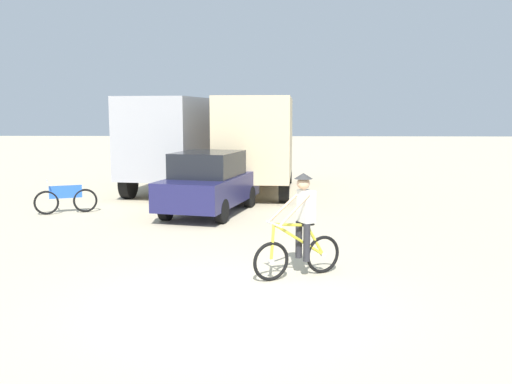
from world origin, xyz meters
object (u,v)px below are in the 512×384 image
(box_truck_grey_hauler, at_px, (178,139))
(bicycle_spare, at_px, (66,200))
(box_truck_tan_camper, at_px, (258,140))
(cyclist_orange_shirt, at_px, (301,229))
(sedan_parked, at_px, (210,183))

(box_truck_grey_hauler, xyz_separation_m, bicycle_spare, (-2.41, -4.95, -1.48))
(box_truck_tan_camper, bearing_deg, box_truck_grey_hauler, 170.99)
(cyclist_orange_shirt, bearing_deg, bicycle_spare, 136.54)
(cyclist_orange_shirt, relative_size, bicycle_spare, 1.13)
(sedan_parked, bearing_deg, bicycle_spare, -178.64)
(box_truck_grey_hauler, xyz_separation_m, sedan_parked, (1.68, -4.85, -0.99))
(box_truck_grey_hauler, distance_m, sedan_parked, 5.23)
(box_truck_grey_hauler, height_order, cyclist_orange_shirt, box_truck_grey_hauler)
(box_truck_tan_camper, distance_m, sedan_parked, 4.67)
(box_truck_grey_hauler, bearing_deg, sedan_parked, -70.93)
(cyclist_orange_shirt, bearing_deg, sedan_parked, 110.35)
(box_truck_grey_hauler, height_order, bicycle_spare, box_truck_grey_hauler)
(box_truck_grey_hauler, xyz_separation_m, cyclist_orange_shirt, (3.95, -10.97, -1.03))
(box_truck_tan_camper, xyz_separation_m, bicycle_spare, (-5.32, -4.49, -1.48))
(bicycle_spare, bearing_deg, box_truck_grey_hauler, 64.09)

